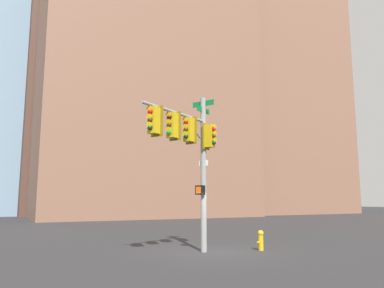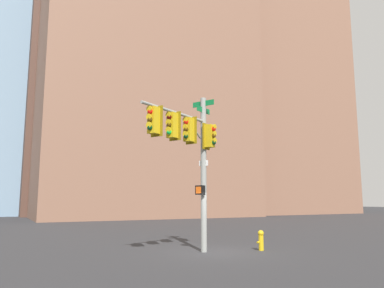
# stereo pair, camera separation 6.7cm
# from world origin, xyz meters

# --- Properties ---
(ground_plane) EXTENTS (200.00, 200.00, 0.00)m
(ground_plane) POSITION_xyz_m (0.00, 0.00, 0.00)
(ground_plane) COLOR #2D2D30
(signal_pole_assembly) EXTENTS (4.11, 2.49, 6.74)m
(signal_pole_assembly) POSITION_xyz_m (1.30, 0.32, 4.44)
(signal_pole_assembly) COLOR gray
(signal_pole_assembly) RESTS_ON ground_plane
(fire_hydrant) EXTENTS (0.34, 0.26, 0.87)m
(fire_hydrant) POSITION_xyz_m (-2.06, 0.53, 0.47)
(fire_hydrant) COLOR gold
(fire_hydrant) RESTS_ON ground_plane
(building_brick_nearside) EXTENTS (27.91, 18.28, 35.87)m
(building_brick_nearside) POSITION_xyz_m (-9.20, -34.85, 17.93)
(building_brick_nearside) COLOR #845B47
(building_brick_nearside) RESTS_ON ground_plane
(building_brick_midblock) EXTENTS (21.08, 19.44, 45.33)m
(building_brick_midblock) POSITION_xyz_m (-34.64, -38.01, 22.67)
(building_brick_midblock) COLOR #845B47
(building_brick_midblock) RESTS_ON ground_plane
(building_glass_tower) EXTENTS (32.30, 31.34, 59.33)m
(building_glass_tower) POSITION_xyz_m (-2.15, -57.14, 29.67)
(building_glass_tower) COLOR #7A99B2
(building_glass_tower) RESTS_ON ground_plane
(building_brick_farside) EXTENTS (19.90, 17.61, 42.31)m
(building_brick_farside) POSITION_xyz_m (-4.40, -47.15, 21.16)
(building_brick_farside) COLOR #4C3328
(building_brick_farside) RESTS_ON ground_plane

